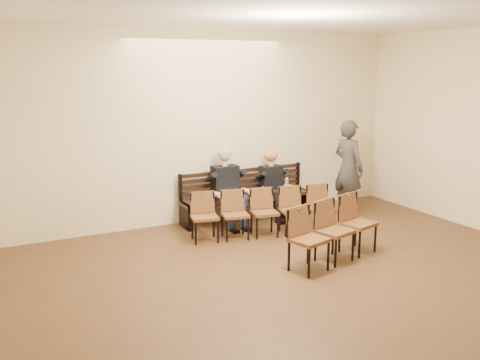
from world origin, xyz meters
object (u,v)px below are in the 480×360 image
object	(u,v)px
laptop	(232,195)
water_bottle	(287,190)
bag	(285,209)
chair_row_back	(335,231)
bench	(247,207)
seated_woman	(273,187)
chair_row_front	(265,213)
passerby	(349,161)
seated_man	(227,187)

from	to	relation	value
laptop	water_bottle	world-z (taller)	laptop
bag	chair_row_back	xyz separation A→B (m)	(-0.60, -2.35, 0.31)
bench	seated_woman	size ratio (longest dim) A/B	2.20
seated_woman	chair_row_front	bearing A→B (deg)	-128.11
laptop	passerby	xyz separation A→B (m)	(2.35, -0.32, 0.48)
seated_man	water_bottle	xyz separation A→B (m)	(1.10, -0.27, -0.13)
passerby	chair_row_back	bearing A→B (deg)	127.85
seated_woman	passerby	xyz separation A→B (m)	(1.38, -0.48, 0.47)
bag	passerby	xyz separation A→B (m)	(1.17, -0.41, 0.92)
bag	water_bottle	bearing A→B (deg)	-115.47
seated_man	chair_row_back	bearing A→B (deg)	-76.39
passerby	water_bottle	bearing A→B (deg)	70.57
seated_man	passerby	bearing A→B (deg)	-11.50
bench	seated_woman	xyz separation A→B (m)	(0.50, -0.12, 0.36)
seated_woman	water_bottle	size ratio (longest dim) A/B	4.83
seated_man	passerby	size ratio (longest dim) A/B	0.66
laptop	passerby	size ratio (longest dim) A/B	0.17
seated_man	chair_row_front	distance (m)	1.00
bench	water_bottle	size ratio (longest dim) A/B	10.65
bench	seated_man	size ratio (longest dim) A/B	1.84
bag	passerby	distance (m)	1.54
laptop	chair_row_front	xyz separation A→B (m)	(0.25, -0.75, -0.17)
passerby	chair_row_back	world-z (taller)	passerby
seated_man	chair_row_front	xyz separation A→B (m)	(0.26, -0.91, -0.30)
passerby	bag	bearing A→B (deg)	61.04
seated_woman	laptop	distance (m)	0.98
chair_row_front	chair_row_back	size ratio (longest dim) A/B	1.52
laptop	chair_row_back	bearing A→B (deg)	-76.01
laptop	bench	bearing A→B (deg)	30.59
bag	seated_woman	bearing A→B (deg)	161.02
water_bottle	chair_row_front	world-z (taller)	chair_row_front
laptop	chair_row_back	world-z (taller)	chair_row_back
seated_man	bag	size ratio (longest dim) A/B	3.58
passerby	chair_row_back	distance (m)	2.70
seated_woman	seated_man	bearing A→B (deg)	180.00
passerby	chair_row_front	world-z (taller)	passerby
chair_row_back	seated_man	bearing A→B (deg)	88.57
water_bottle	chair_row_front	bearing A→B (deg)	-142.50
water_bottle	bag	distance (m)	0.48
bag	chair_row_front	xyz separation A→B (m)	(-0.93, -0.84, 0.26)
water_bottle	seated_man	bearing A→B (deg)	166.37
passerby	chair_row_back	xyz separation A→B (m)	(-1.77, -1.94, -0.61)
water_bottle	seated_woman	bearing A→B (deg)	115.34
seated_woman	chair_row_back	world-z (taller)	seated_woman
bench	passerby	world-z (taller)	passerby
laptop	chair_row_back	xyz separation A→B (m)	(0.58, -2.26, -0.12)
seated_woman	bag	distance (m)	0.50
seated_man	seated_woman	distance (m)	0.98
chair_row_front	seated_man	bearing A→B (deg)	117.75
water_bottle	chair_row_front	size ratio (longest dim) A/B	0.10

